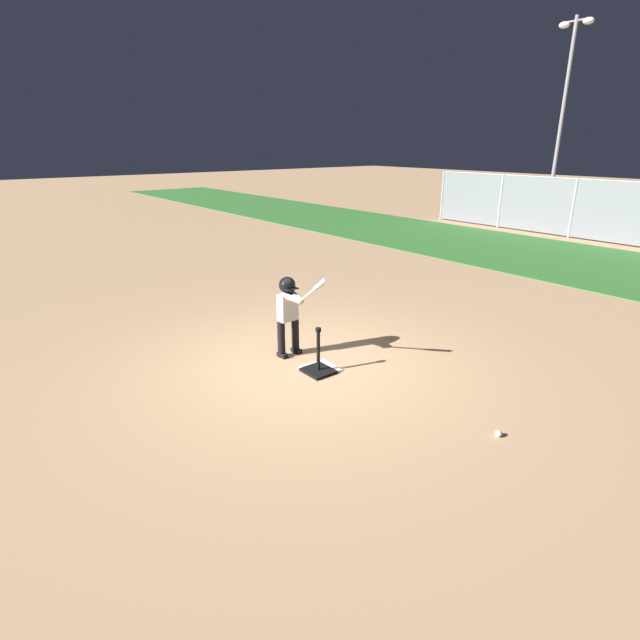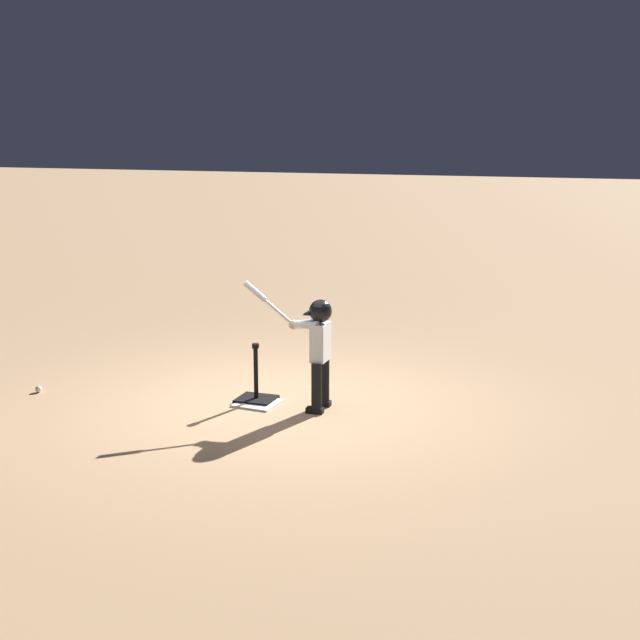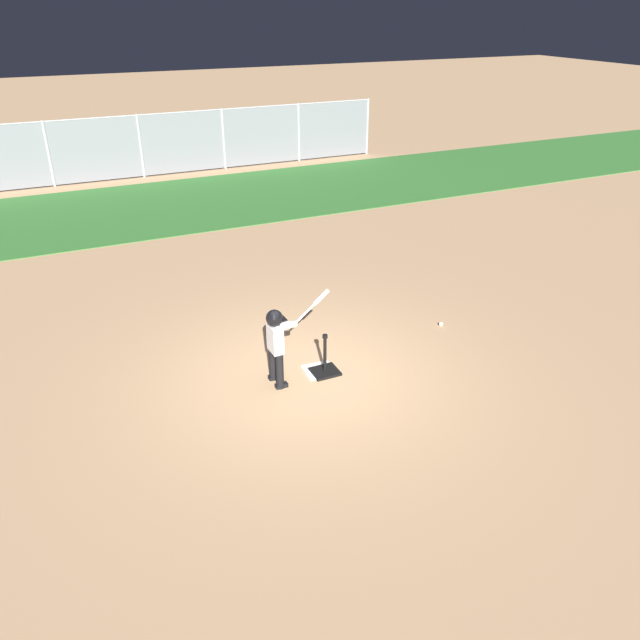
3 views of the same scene
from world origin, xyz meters
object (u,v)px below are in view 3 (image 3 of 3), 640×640
batter_child (277,337)px  baseball (441,324)px  bleachers_far_left (135,152)px  bleachers_right_center (309,137)px  batting_tee (325,367)px

batter_child → baseball: bearing=8.9°
batter_child → bleachers_far_left: size_ratio=0.41×
batter_child → bleachers_right_center: size_ratio=0.35×
batter_child → bleachers_far_left: 14.17m
bleachers_far_left → baseball: bearing=-78.8°
batting_tee → batter_child: bearing=177.1°
batting_tee → bleachers_right_center: size_ratio=0.17×
batting_tee → bleachers_far_left: (-0.25, 14.20, 0.42)m
batting_tee → bleachers_far_left: 14.21m
batter_child → bleachers_far_left: bearing=88.1°
batter_child → bleachers_right_center: batter_child is taller
baseball → bleachers_right_center: bearing=75.2°
baseball → bleachers_right_center: bleachers_right_center is taller
baseball → bleachers_far_left: bleachers_far_left is taller
batter_child → baseball: batter_child is taller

